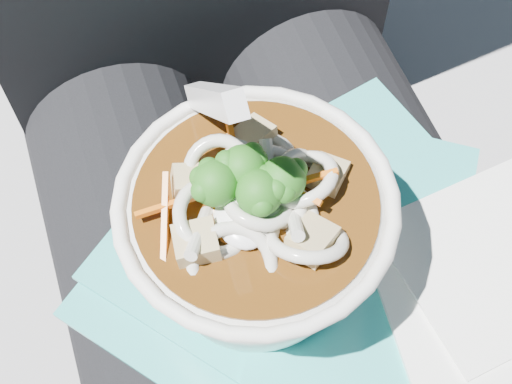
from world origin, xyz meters
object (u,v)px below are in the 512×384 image
object	(u,v)px
lap	(300,321)
plastic_bag	(303,274)
person_body	(261,210)
udon_bowl	(256,227)
stone_ledge	(244,297)

from	to	relation	value
lap	plastic_bag	bearing A→B (deg)	129.41
lap	plastic_bag	distance (m)	0.09
person_body	udon_bowl	size ratio (longest dim) A/B	5.09
stone_ledge	person_body	xyz separation A→B (m)	(0.00, -0.06, 0.33)
lap	udon_bowl	world-z (taller)	udon_bowl
plastic_bag	person_body	bearing A→B (deg)	88.72
stone_ledge	plastic_bag	bearing A→B (deg)	-90.78
plastic_bag	lap	bearing A→B (deg)	-50.59
lap	person_body	world-z (taller)	person_body
plastic_bag	udon_bowl	bearing A→B (deg)	157.42
lap	plastic_bag	size ratio (longest dim) A/B	1.48
plastic_bag	udon_bowl	world-z (taller)	udon_bowl
person_body	plastic_bag	xyz separation A→B (m)	(-0.00, -0.09, 0.07)
plastic_bag	udon_bowl	xyz separation A→B (m)	(-0.03, 0.01, 0.07)
person_body	plastic_bag	world-z (taller)	person_body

